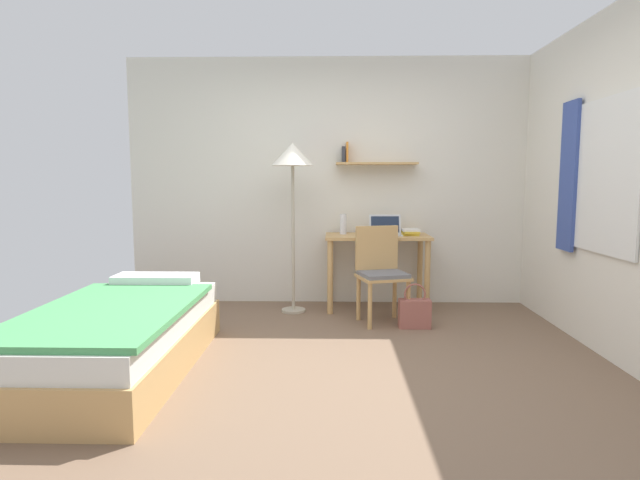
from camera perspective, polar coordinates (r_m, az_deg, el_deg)
ground_plane at (r=3.79m, az=1.85°, el=-13.79°), size 5.28×5.28×0.00m
wall_back at (r=5.58m, az=1.77°, el=6.40°), size 4.40×0.27×2.60m
wall_right at (r=4.13m, az=31.37°, el=5.41°), size 0.10×4.40×2.60m
bed at (r=3.89m, az=-21.19°, el=-9.97°), size 0.97×1.99×0.54m
desk at (r=5.32m, az=6.29°, el=-1.07°), size 1.05×0.53×0.77m
desk_chair at (r=4.86m, az=6.71°, el=-3.26°), size 0.52×0.49×0.89m
standing_lamp at (r=5.14m, az=-3.03°, el=8.47°), size 0.42×0.42×1.68m
laptop at (r=5.30m, az=7.20°, el=1.11°), size 0.32×0.22×0.20m
water_bottle at (r=5.35m, az=2.56°, el=1.76°), size 0.07×0.07×0.21m
book_stack at (r=5.33m, az=9.93°, el=0.87°), size 0.20×0.22×0.06m
handbag at (r=4.77m, az=10.36°, el=-7.84°), size 0.28×0.13×0.40m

